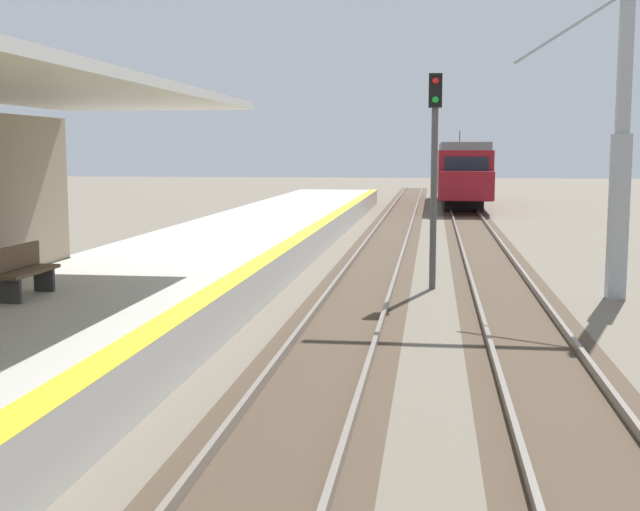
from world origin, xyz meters
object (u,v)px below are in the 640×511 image
at_px(catenary_pylon_far_side, 608,140).
at_px(platform_bench, 23,269).
at_px(rail_signal_post, 434,158).
at_px(approaching_train, 461,170).

bearing_deg(catenary_pylon_far_side, platform_bench, -148.94).
bearing_deg(rail_signal_post, platform_bench, -133.31).
bearing_deg(catenary_pylon_far_side, approaching_train, 93.60).
relative_size(approaching_train, rail_signal_post, 3.77).
xyz_separation_m(catenary_pylon_far_side, platform_bench, (-10.72, -6.46, -2.23)).
relative_size(approaching_train, catenary_pylon_far_side, 2.61).
height_order(catenary_pylon_far_side, platform_bench, catenary_pylon_far_side).
distance_m(approaching_train, catenary_pylon_far_side, 34.09).
relative_size(rail_signal_post, catenary_pylon_far_side, 0.69).
distance_m(approaching_train, rail_signal_post, 33.23).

